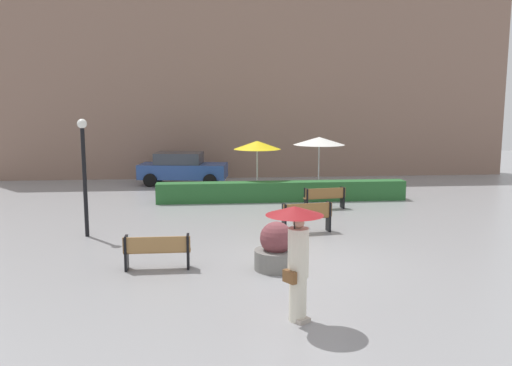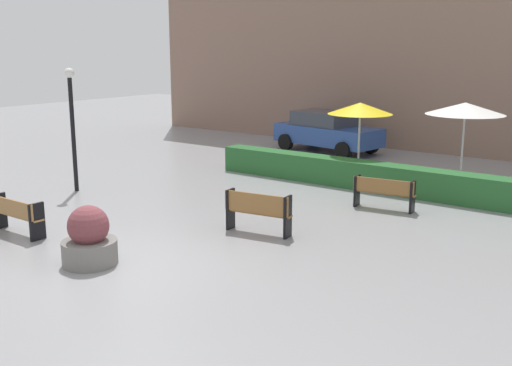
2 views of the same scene
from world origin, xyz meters
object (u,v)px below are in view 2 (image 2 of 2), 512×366
at_px(lamp_post, 72,116).
at_px(parked_car, 327,131).
at_px(bench_back_row, 384,191).
at_px(bench_near_left, 16,213).
at_px(patio_umbrella_white, 465,109).
at_px(patio_umbrella_yellow, 360,108).
at_px(bench_mid_center, 258,210).
at_px(planter_pot, 89,240).

distance_m(lamp_post, parked_car, 10.45).
bearing_deg(lamp_post, bench_back_row, 22.95).
bearing_deg(bench_near_left, parked_car, 89.94).
distance_m(patio_umbrella_white, parked_car, 6.92).
bearing_deg(parked_car, patio_umbrella_yellow, -48.54).
bearing_deg(lamp_post, parked_car, 76.67).
distance_m(patio_umbrella_yellow, parked_car, 5.20).
bearing_deg(bench_mid_center, lamp_post, 178.41).
bearing_deg(patio_umbrella_yellow, bench_near_left, -108.86).
bearing_deg(bench_mid_center, bench_near_left, -142.53).
distance_m(lamp_post, patio_umbrella_white, 11.32).
xyz_separation_m(bench_near_left, lamp_post, (-2.38, 3.42, 1.68)).
bearing_deg(parked_car, lamp_post, -103.33).
bearing_deg(bench_near_left, lamp_post, 124.75).
relative_size(bench_back_row, patio_umbrella_yellow, 0.67).
bearing_deg(patio_umbrella_yellow, patio_umbrella_white, 19.95).
distance_m(bench_near_left, parked_car, 13.52).
relative_size(bench_near_left, patio_umbrella_white, 0.64).
bearing_deg(bench_near_left, patio_umbrella_white, 60.11).
distance_m(bench_mid_center, parked_car, 11.11).
xyz_separation_m(bench_back_row, bench_near_left, (-5.59, -6.80, 0.01)).
bearing_deg(patio_umbrella_white, patio_umbrella_yellow, -160.05).
relative_size(bench_mid_center, planter_pot, 1.37).
bearing_deg(planter_pot, bench_mid_center, 68.02).
bearing_deg(bench_mid_center, bench_back_row, 69.09).
height_order(bench_mid_center, parked_car, parked_car).
relative_size(bench_mid_center, patio_umbrella_yellow, 0.66).
bearing_deg(lamp_post, bench_near_left, -55.25).
relative_size(bench_near_left, lamp_post, 0.45).
distance_m(planter_pot, lamp_post, 6.58).
bearing_deg(parked_car, bench_near_left, -90.06).
bearing_deg(bench_mid_center, planter_pot, -111.98).
distance_m(planter_pot, patio_umbrella_yellow, 10.16).
bearing_deg(patio_umbrella_yellow, planter_pot, -92.93).
distance_m(bench_back_row, planter_pot, 7.57).
bearing_deg(planter_pot, patio_umbrella_white, 72.96).
bearing_deg(lamp_post, patio_umbrella_yellow, 47.96).
bearing_deg(bench_back_row, planter_pot, -111.44).
xyz_separation_m(planter_pot, parked_car, (-2.81, 13.76, 0.33)).
bearing_deg(patio_umbrella_yellow, bench_mid_center, -82.16).
bearing_deg(planter_pot, parked_car, 101.53).
bearing_deg(patio_umbrella_white, planter_pot, -107.04).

